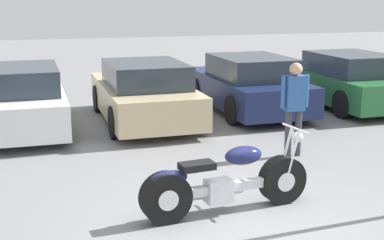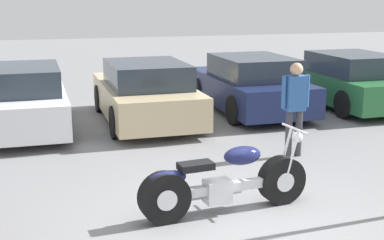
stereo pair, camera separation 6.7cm
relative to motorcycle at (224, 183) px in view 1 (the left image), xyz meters
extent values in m
plane|color=slate|center=(0.11, -0.36, -0.41)|extent=(60.00, 60.00, 0.00)
cylinder|color=black|center=(0.87, 0.09, -0.08)|extent=(0.67, 0.27, 0.65)
cylinder|color=silver|center=(0.87, 0.09, -0.08)|extent=(0.28, 0.25, 0.26)
cylinder|color=black|center=(-0.81, -0.09, -0.08)|extent=(0.67, 0.27, 0.65)
cylinder|color=silver|center=(-0.81, -0.09, -0.08)|extent=(0.28, 0.25, 0.26)
cube|color=silver|center=(0.03, 0.00, -0.06)|extent=(1.29, 0.25, 0.12)
cube|color=silver|center=(-0.08, -0.01, -0.10)|extent=(0.36, 0.28, 0.30)
ellipsoid|color=#191E4C|center=(0.27, 0.03, 0.34)|extent=(0.55, 0.34, 0.25)
cube|color=black|center=(-0.39, -0.05, 0.28)|extent=(0.46, 0.29, 0.09)
ellipsoid|color=#191E4C|center=(-0.76, -0.09, 0.17)|extent=(0.50, 0.25, 0.20)
cylinder|color=silver|center=(0.97, 0.01, 0.27)|extent=(0.22, 0.06, 0.71)
cylinder|color=silver|center=(0.95, 0.19, 0.27)|extent=(0.22, 0.06, 0.71)
cylinder|color=silver|center=(1.05, 0.11, 0.62)|extent=(0.10, 0.62, 0.03)
sphere|color=silver|center=(1.09, 0.11, 0.50)|extent=(0.15, 0.15, 0.15)
cylinder|color=silver|center=(-0.33, 0.10, -0.19)|extent=(1.29, 0.22, 0.08)
cube|color=white|center=(-2.58, 5.46, 0.11)|extent=(1.82, 4.18, 0.67)
cube|color=#28333D|center=(-2.58, 5.21, 0.70)|extent=(1.60, 2.17, 0.51)
cylinder|color=black|center=(-1.73, 6.76, -0.08)|extent=(0.20, 0.65, 0.65)
cylinder|color=black|center=(-1.73, 4.16, -0.08)|extent=(0.20, 0.65, 0.65)
cube|color=#C6B284|center=(0.07, 5.40, 0.11)|extent=(1.82, 4.18, 0.67)
cube|color=#28333D|center=(0.07, 5.15, 0.70)|extent=(1.60, 2.17, 0.51)
cylinder|color=black|center=(-0.78, 6.70, -0.08)|extent=(0.20, 0.65, 0.65)
cylinder|color=black|center=(0.92, 6.70, -0.08)|extent=(0.20, 0.65, 0.65)
cylinder|color=black|center=(-0.78, 4.11, -0.08)|extent=(0.20, 0.65, 0.65)
cylinder|color=black|center=(0.92, 4.11, -0.08)|extent=(0.20, 0.65, 0.65)
cube|color=#19234C|center=(2.73, 5.79, 0.11)|extent=(1.82, 4.18, 0.67)
cube|color=#28333D|center=(2.73, 5.54, 0.70)|extent=(1.60, 2.17, 0.51)
cylinder|color=black|center=(1.88, 7.09, -0.08)|extent=(0.20, 0.65, 0.65)
cylinder|color=black|center=(3.58, 7.09, -0.08)|extent=(0.20, 0.65, 0.65)
cylinder|color=black|center=(1.88, 4.49, -0.08)|extent=(0.20, 0.65, 0.65)
cylinder|color=black|center=(3.58, 4.49, -0.08)|extent=(0.20, 0.65, 0.65)
cube|color=#286B38|center=(5.38, 5.68, 0.11)|extent=(1.82, 4.18, 0.67)
cube|color=#28333D|center=(5.38, 5.42, 0.70)|extent=(1.60, 2.17, 0.51)
cylinder|color=black|center=(4.53, 6.97, -0.08)|extent=(0.20, 0.65, 0.65)
cylinder|color=black|center=(6.23, 6.97, -0.08)|extent=(0.20, 0.65, 0.65)
cylinder|color=black|center=(4.53, 4.38, -0.08)|extent=(0.20, 0.65, 0.65)
cylinder|color=black|center=(7.19, 6.72, -0.08)|extent=(0.20, 0.65, 0.65)
cylinder|color=#38383D|center=(1.94, 2.03, 0.00)|extent=(0.12, 0.12, 0.82)
cylinder|color=#38383D|center=(2.13, 2.03, 0.00)|extent=(0.12, 0.12, 0.82)
cube|color=#2D5999|center=(2.04, 2.03, 0.72)|extent=(0.34, 0.20, 0.61)
cylinder|color=#2D5999|center=(1.82, 2.03, 0.75)|extent=(0.08, 0.08, 0.56)
cylinder|color=#2D5999|center=(2.26, 2.03, 0.75)|extent=(0.08, 0.08, 0.56)
sphere|color=tan|center=(2.04, 2.03, 1.14)|extent=(0.22, 0.22, 0.22)
camera|label=1|loc=(-2.31, -6.14, 2.37)|focal=50.00mm
camera|label=2|loc=(-2.24, -6.15, 2.37)|focal=50.00mm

